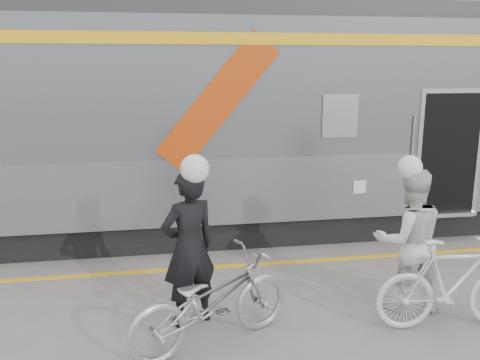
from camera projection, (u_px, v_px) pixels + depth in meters
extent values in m
plane|color=slate|center=(297.00, 334.00, 5.90)|extent=(90.00, 90.00, 0.00)
cube|color=black|center=(299.00, 210.00, 10.09)|extent=(24.00, 2.70, 0.50)
cube|color=#9EA0A5|center=(300.00, 170.00, 9.91)|extent=(24.00, 3.00, 1.10)
cube|color=slate|center=(302.00, 84.00, 9.54)|extent=(24.00, 3.00, 2.20)
cube|color=#38383A|center=(304.00, 15.00, 9.26)|extent=(24.00, 2.64, 0.30)
cube|color=yellow|center=(331.00, 39.00, 7.92)|extent=(24.00, 0.02, 0.18)
cube|color=#C13E0B|center=(218.00, 102.00, 7.84)|extent=(1.96, 0.01, 2.19)
cube|color=black|center=(340.00, 116.00, 8.22)|extent=(0.55, 0.02, 0.65)
cube|color=black|center=(442.00, 153.00, 8.91)|extent=(1.05, 0.45, 2.10)
cube|color=silver|center=(449.00, 155.00, 8.70)|extent=(1.20, 0.02, 2.25)
cylinder|color=silver|center=(412.00, 156.00, 8.57)|extent=(0.04, 0.04, 1.40)
cube|color=silver|center=(445.00, 213.00, 8.90)|extent=(1.05, 0.25, 0.06)
cube|color=silver|center=(360.00, 187.00, 8.55)|extent=(0.22, 0.01, 0.22)
cube|color=yellow|center=(259.00, 264.00, 7.97)|extent=(24.00, 0.12, 0.01)
imported|color=black|center=(189.00, 248.00, 5.98)|extent=(0.82, 0.70, 1.90)
imported|color=#ADB1B5|center=(211.00, 301.00, 5.58)|extent=(2.11, 1.45, 1.05)
imported|color=silver|center=(408.00, 241.00, 6.34)|extent=(0.95, 0.77, 1.83)
imported|color=silver|center=(453.00, 284.00, 5.94)|extent=(1.89, 0.68, 1.11)
sphere|color=white|center=(187.00, 155.00, 5.74)|extent=(0.33, 0.33, 0.33)
sphere|color=white|center=(415.00, 157.00, 6.11)|extent=(0.29, 0.29, 0.29)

